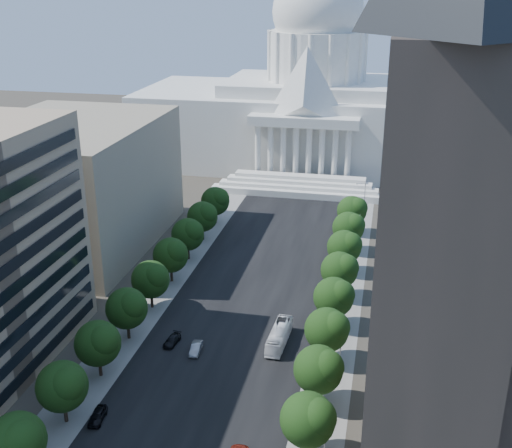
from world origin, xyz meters
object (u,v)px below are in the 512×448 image
Objects in this scene: car_dark_a at (98,416)px; car_silver at (196,348)px; car_dark_b at (172,341)px; city_bus at (279,336)px.

car_dark_a reaches higher than car_silver.
car_dark_a is 22.93m from car_dark_b.
car_dark_a is at bearing -127.85° from city_bus.
city_bus is at bearing 43.16° from car_dark_a.
city_bus reaches higher than car_dark_b.
car_silver is 5.30m from car_dark_b.
car_dark_a reaches higher than car_dark_b.
city_bus is (22.73, 26.67, 0.78)m from car_dark_a.
car_silver is 0.41× the size of city_bus.
city_bus is (13.82, 5.81, 0.82)m from car_silver.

